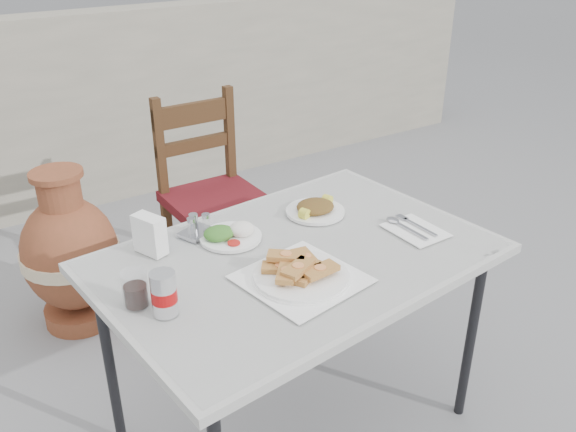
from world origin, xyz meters
TOP-DOWN VIEW (x-y plane):
  - ground at (0.00, 0.00)m, footprint 80.00×80.00m
  - cafe_table at (-0.16, 0.07)m, footprint 1.32×0.95m
  - pide_plate at (-0.24, -0.07)m, footprint 0.37×0.37m
  - salad_rice_plate at (-0.30, 0.27)m, footprint 0.21×0.21m
  - salad_chopped_plate at (0.06, 0.27)m, footprint 0.21×0.21m
  - soda_can at (-0.64, -0.00)m, footprint 0.07×0.07m
  - cola_glass at (-0.69, 0.08)m, footprint 0.07×0.07m
  - napkin_holder at (-0.55, 0.33)m, footprint 0.09×0.12m
  - condiment_caddy at (-0.37, 0.36)m, footprint 0.13×0.12m
  - cutlery_napkin at (0.26, -0.01)m, footprint 0.16×0.22m
  - chair at (0.05, 1.11)m, footprint 0.43×0.43m
  - terracotta_urn at (-0.63, 1.19)m, footprint 0.43×0.43m
  - back_wall at (0.00, 2.50)m, footprint 6.00×0.25m

SIDE VIEW (x-z plane):
  - ground at x=0.00m, z-range 0.00..0.00m
  - terracotta_urn at x=-0.63m, z-range -0.03..0.73m
  - chair at x=0.05m, z-range 0.02..1.00m
  - back_wall at x=0.00m, z-range 0.00..1.20m
  - cafe_table at x=-0.16m, z-range 0.32..1.08m
  - cutlery_napkin at x=0.26m, z-range 0.75..0.77m
  - salad_chopped_plate at x=0.06m, z-range 0.75..0.80m
  - salad_rice_plate at x=-0.30m, z-range 0.75..0.80m
  - condiment_caddy at x=-0.37m, z-range 0.74..0.82m
  - pide_plate at x=-0.24m, z-range 0.75..0.82m
  - cola_glass at x=-0.69m, z-range 0.75..0.85m
  - napkin_holder at x=-0.55m, z-range 0.76..0.88m
  - soda_can at x=-0.64m, z-range 0.76..0.88m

